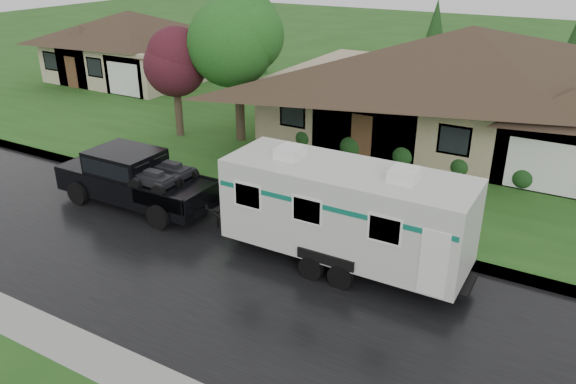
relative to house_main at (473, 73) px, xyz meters
The scene contains 11 objects.
ground 14.48m from the house_main, 99.41° to the right, with size 140.00×140.00×0.00m, color #214C17.
road 16.40m from the house_main, 98.24° to the right, with size 140.00×8.00×0.01m, color black.
curb 12.32m from the house_main, 101.19° to the right, with size 140.00×0.50×0.15m, color gray.
lawn 4.36m from the house_main, 153.11° to the left, with size 140.00×26.00×0.15m, color #214C17.
house_main is the anchor object (origin of this frame).
house_far 24.17m from the house_main, behind, with size 10.80×8.64×5.80m.
tree_left_green 11.30m from the house_main, 152.09° to the right, with size 4.31×4.31×7.14m.
tree_red 14.44m from the house_main, 154.44° to the right, with size 3.27×3.27×5.42m.
shrub_row 5.42m from the house_main, 93.69° to the right, with size 13.60×1.00×1.00m.
pickup_truck 16.46m from the house_main, 124.62° to the right, with size 6.45×2.45×2.15m.
travel_trailer 13.51m from the house_main, 91.85° to the right, with size 7.96×2.80×3.57m.
Camera 1 is at (7.97, -13.69, 9.33)m, focal length 35.00 mm.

